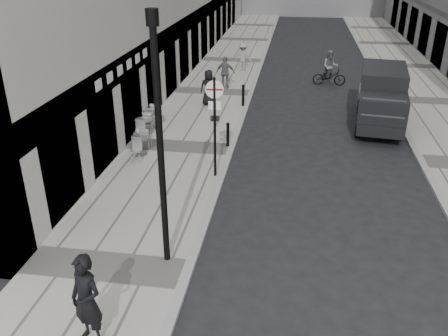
{
  "coord_description": "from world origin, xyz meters",
  "views": [
    {
      "loc": [
        2.27,
        -6.16,
        7.24
      ],
      "look_at": [
        0.41,
        5.98,
        1.4
      ],
      "focal_mm": 38.0,
      "sensor_mm": 36.0,
      "label": 1
    }
  ],
  "objects_px": {
    "walking_man": "(87,300)",
    "sign_post": "(215,115)",
    "lamppost": "(159,134)",
    "cyclist": "(330,72)",
    "panel_van": "(382,95)"
  },
  "relations": [
    {
      "from": "lamppost",
      "to": "cyclist",
      "type": "xyz_separation_m",
      "value": [
        4.75,
        17.38,
        -2.68
      ]
    },
    {
      "from": "sign_post",
      "to": "panel_van",
      "type": "height_order",
      "value": "sign_post"
    },
    {
      "from": "panel_van",
      "to": "walking_man",
      "type": "bearing_deg",
      "value": -110.42
    },
    {
      "from": "sign_post",
      "to": "cyclist",
      "type": "height_order",
      "value": "sign_post"
    },
    {
      "from": "panel_van",
      "to": "cyclist",
      "type": "xyz_separation_m",
      "value": [
        -1.87,
        6.18,
        -0.57
      ]
    },
    {
      "from": "walking_man",
      "to": "panel_van",
      "type": "height_order",
      "value": "panel_van"
    },
    {
      "from": "lamppost",
      "to": "cyclist",
      "type": "relative_size",
      "value": 3.07
    },
    {
      "from": "walking_man",
      "to": "lamppost",
      "type": "xyz_separation_m",
      "value": [
        0.78,
        2.82,
        2.33
      ]
    },
    {
      "from": "walking_man",
      "to": "lamppost",
      "type": "height_order",
      "value": "lamppost"
    },
    {
      "from": "sign_post",
      "to": "walking_man",
      "type": "bearing_deg",
      "value": -104.21
    },
    {
      "from": "sign_post",
      "to": "lamppost",
      "type": "distance_m",
      "value": 4.95
    },
    {
      "from": "walking_man",
      "to": "sign_post",
      "type": "xyz_separation_m",
      "value": [
        1.18,
        7.62,
        1.18
      ]
    },
    {
      "from": "cyclist",
      "to": "lamppost",
      "type": "bearing_deg",
      "value": -104.83
    },
    {
      "from": "walking_man",
      "to": "panel_van",
      "type": "distance_m",
      "value": 15.85
    },
    {
      "from": "walking_man",
      "to": "lamppost",
      "type": "relative_size",
      "value": 0.33
    }
  ]
}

